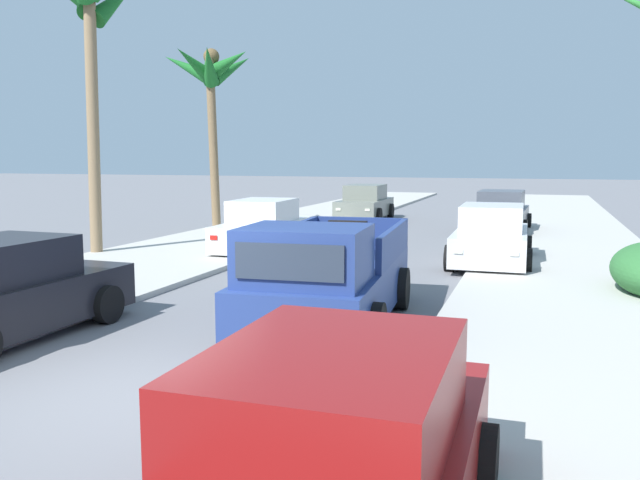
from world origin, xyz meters
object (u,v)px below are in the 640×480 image
(car_right_near, at_px, (501,213))
(palm_tree_right_mid, at_px, (90,12))
(pickup_truck, at_px, (329,278))
(palm_tree_right_fore, at_px, (210,78))
(car_left_near, at_px, (491,237))
(car_left_far, at_px, (1,293))
(car_left_mid, at_px, (264,228))
(car_right_mid, at_px, (365,203))
(car_right_far, at_px, (329,472))

(car_right_near, height_order, palm_tree_right_mid, palm_tree_right_mid)
(pickup_truck, bearing_deg, palm_tree_right_fore, 125.36)
(car_left_near, distance_m, car_left_far, 11.58)
(car_left_mid, xyz_separation_m, palm_tree_right_fore, (-3.94, 4.26, 4.88))
(palm_tree_right_mid, bearing_deg, car_left_mid, 25.69)
(car_right_near, relative_size, car_right_mid, 1.00)
(car_left_near, height_order, car_right_far, same)
(pickup_truck, distance_m, palm_tree_right_fore, 15.17)
(pickup_truck, bearing_deg, car_right_near, 82.78)
(car_right_near, height_order, palm_tree_right_fore, palm_tree_right_fore)
(pickup_truck, xyz_separation_m, car_right_far, (1.96, -6.07, -0.10))
(pickup_truck, bearing_deg, car_right_far, -72.11)
(car_right_mid, bearing_deg, car_left_mid, -91.48)
(car_left_near, height_order, car_right_near, same)
(car_right_far, distance_m, palm_tree_right_mid, 16.72)
(pickup_truck, distance_m, car_left_mid, 8.68)
(car_left_mid, bearing_deg, car_right_far, -64.89)
(car_right_near, bearing_deg, car_right_mid, 151.14)
(car_left_far, bearing_deg, car_right_mid, 88.88)
(car_left_far, distance_m, palm_tree_right_mid, 10.56)
(palm_tree_right_fore, height_order, palm_tree_right_mid, palm_tree_right_mid)
(pickup_truck, bearing_deg, car_left_mid, 120.42)
(car_right_far, xyz_separation_m, palm_tree_right_fore, (-10.29, 17.82, 4.88))
(car_left_near, xyz_separation_m, car_right_near, (-0.19, 7.39, 0.00))
(car_left_far, distance_m, palm_tree_right_fore, 15.31)
(pickup_truck, relative_size, palm_tree_right_fore, 0.80)
(pickup_truck, height_order, palm_tree_right_mid, palm_tree_right_mid)
(pickup_truck, distance_m, palm_tree_right_mid, 11.74)
(car_right_mid, bearing_deg, car_right_near, -28.86)
(car_left_near, bearing_deg, car_right_mid, 119.99)
(car_left_far, xyz_separation_m, palm_tree_right_fore, (-3.82, 14.00, 4.88))
(car_left_far, height_order, palm_tree_right_mid, palm_tree_right_mid)
(pickup_truck, relative_size, palm_tree_right_mid, 0.66)
(car_left_near, relative_size, car_left_mid, 0.99)
(car_right_mid, height_order, palm_tree_right_fore, palm_tree_right_fore)
(car_left_mid, bearing_deg, pickup_truck, -59.58)
(car_left_near, distance_m, car_right_near, 7.39)
(car_left_near, distance_m, car_right_mid, 12.34)
(car_left_mid, distance_m, car_left_far, 9.74)
(car_right_mid, distance_m, palm_tree_right_fore, 8.96)
(pickup_truck, height_order, car_right_far, pickup_truck)
(pickup_truck, distance_m, car_right_mid, 18.43)
(car_left_mid, xyz_separation_m, car_right_far, (6.35, -13.55, 0.00))
(car_right_mid, xyz_separation_m, palm_tree_right_fore, (-4.21, -6.22, 4.88))
(car_right_mid, relative_size, car_right_far, 1.00)
(car_left_near, bearing_deg, pickup_truck, -105.70)
(car_right_far, bearing_deg, car_left_mid, 115.11)
(car_left_far, height_order, palm_tree_right_fore, palm_tree_right_fore)
(car_right_far, bearing_deg, car_left_near, 89.63)
(pickup_truck, bearing_deg, palm_tree_right_mid, 147.56)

